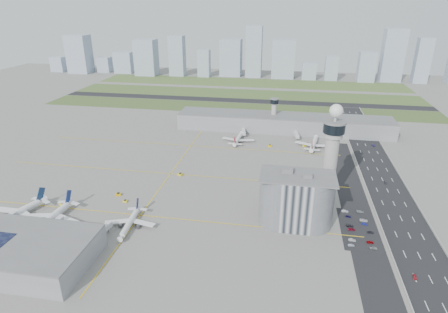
% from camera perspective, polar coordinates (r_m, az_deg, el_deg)
% --- Properties ---
extents(ground, '(1000.00, 1000.00, 0.00)m').
position_cam_1_polar(ground, '(249.20, -1.42, -6.24)').
color(ground, gray).
extents(grass_strip_0, '(480.00, 50.00, 0.08)m').
position_cam_1_polar(grass_strip_0, '(459.46, 1.71, 7.42)').
color(grass_strip_0, '#3E5428').
rests_on(grass_strip_0, ground).
extents(grass_strip_1, '(480.00, 60.00, 0.08)m').
position_cam_1_polar(grass_strip_1, '(531.55, 2.92, 9.50)').
color(grass_strip_1, '#3E5A2A').
rests_on(grass_strip_1, ground).
extents(grass_strip_2, '(480.00, 70.00, 0.08)m').
position_cam_1_polar(grass_strip_2, '(609.23, 3.91, 11.16)').
color(grass_strip_2, '#4C5F2D').
rests_on(grass_strip_2, ground).
extents(runway, '(480.00, 22.00, 0.10)m').
position_cam_1_polar(runway, '(494.91, 2.35, 8.53)').
color(runway, black).
rests_on(runway, ground).
extents(highway, '(28.00, 500.00, 0.10)m').
position_cam_1_polar(highway, '(255.21, 25.06, -7.83)').
color(highway, black).
rests_on(highway, ground).
extents(barrier_left, '(0.60, 500.00, 1.20)m').
position_cam_1_polar(barrier_left, '(251.43, 21.99, -7.62)').
color(barrier_left, '#9E9E99').
rests_on(barrier_left, ground).
extents(barrier_right, '(0.60, 500.00, 1.20)m').
position_cam_1_polar(barrier_right, '(259.18, 28.08, -7.81)').
color(barrier_right, '#9E9E99').
rests_on(barrier_right, ground).
extents(landside_road, '(18.00, 260.00, 0.08)m').
position_cam_1_polar(landside_road, '(240.93, 19.82, -8.81)').
color(landside_road, black).
rests_on(landside_road, ground).
extents(parking_lot, '(20.00, 44.00, 0.10)m').
position_cam_1_polar(parking_lot, '(230.47, 19.76, -10.32)').
color(parking_lot, black).
rests_on(parking_lot, ground).
extents(taxiway_line_h_0, '(260.00, 0.60, 0.01)m').
position_cam_1_polar(taxiway_line_h_0, '(235.18, -12.61, -8.74)').
color(taxiway_line_h_0, yellow).
rests_on(taxiway_line_h_0, ground).
extents(taxiway_line_h_1, '(260.00, 0.60, 0.01)m').
position_cam_1_polar(taxiway_line_h_1, '(284.55, -8.14, -2.63)').
color(taxiway_line_h_1, yellow).
rests_on(taxiway_line_h_1, ground).
extents(taxiway_line_h_2, '(260.00, 0.60, 0.01)m').
position_cam_1_polar(taxiway_line_h_2, '(337.38, -5.06, 1.64)').
color(taxiway_line_h_2, yellow).
rests_on(taxiway_line_h_2, ground).
extents(taxiway_line_v, '(0.60, 260.00, 0.01)m').
position_cam_1_polar(taxiway_line_v, '(284.55, -8.14, -2.63)').
color(taxiway_line_v, yellow).
rests_on(taxiway_line_v, ground).
extents(control_tower, '(14.00, 14.00, 64.50)m').
position_cam_1_polar(control_tower, '(239.18, 16.06, 0.83)').
color(control_tower, '#ADAAA5').
rests_on(control_tower, ground).
extents(secondary_tower, '(8.60, 8.60, 31.90)m').
position_cam_1_polar(secondary_tower, '(377.92, 7.61, 6.83)').
color(secondary_tower, '#ADAAA5').
rests_on(secondary_tower, ground).
extents(admin_building, '(42.00, 24.00, 33.50)m').
position_cam_1_polar(admin_building, '(218.71, 10.93, -6.50)').
color(admin_building, '#B2B2B7').
rests_on(admin_building, ground).
extents(terminal_pier, '(210.00, 32.00, 15.80)m').
position_cam_1_polar(terminal_pier, '(378.83, 9.02, 5.07)').
color(terminal_pier, gray).
rests_on(terminal_pier, ground).
extents(near_terminal, '(84.00, 42.00, 13.00)m').
position_cam_1_polar(near_terminal, '(218.64, -30.11, -12.21)').
color(near_terminal, gray).
rests_on(near_terminal, ground).
extents(airplane_near_a, '(47.92, 52.18, 12.10)m').
position_cam_1_polar(airplane_near_a, '(255.01, -29.37, -7.17)').
color(airplane_near_a, white).
rests_on(airplane_near_a, ground).
extents(airplane_near_b, '(37.93, 43.92, 11.80)m').
position_cam_1_polar(airplane_near_b, '(241.35, -25.01, -8.00)').
color(airplane_near_b, white).
rests_on(airplane_near_b, ground).
extents(airplane_near_c, '(32.85, 37.69, 9.89)m').
position_cam_1_polar(airplane_near_c, '(222.93, -14.24, -9.30)').
color(airplane_near_c, white).
rests_on(airplane_near_c, ground).
extents(airplane_far_a, '(32.28, 37.33, 10.00)m').
position_cam_1_polar(airplane_far_a, '(345.45, 2.20, 3.10)').
color(airplane_far_a, white).
rests_on(airplane_far_a, ground).
extents(airplane_far_b, '(39.23, 44.17, 11.06)m').
position_cam_1_polar(airplane_far_b, '(341.77, 13.57, 2.34)').
color(airplane_far_b, white).
rests_on(airplane_far_b, ground).
extents(jet_bridge_near_1, '(5.39, 14.31, 5.70)m').
position_cam_1_polar(jet_bridge_near_1, '(230.86, -25.72, -10.46)').
color(jet_bridge_near_1, silver).
rests_on(jet_bridge_near_1, ground).
extents(jet_bridge_near_2, '(5.39, 14.31, 5.70)m').
position_cam_1_polar(jet_bridge_near_2, '(215.78, -19.06, -11.75)').
color(jet_bridge_near_2, silver).
rests_on(jet_bridge_near_2, ground).
extents(jet_bridge_far_0, '(5.39, 14.31, 5.70)m').
position_cam_1_polar(jet_bridge_far_0, '(367.59, 2.96, 3.95)').
color(jet_bridge_far_0, silver).
rests_on(jet_bridge_far_0, ground).
extents(jet_bridge_far_1, '(5.39, 14.31, 5.70)m').
position_cam_1_polar(jet_bridge_far_1, '(365.23, 10.78, 3.45)').
color(jet_bridge_far_1, silver).
rests_on(jet_bridge_far_1, ground).
extents(tug_0, '(3.66, 2.66, 2.02)m').
position_cam_1_polar(tug_0, '(260.88, -23.40, -6.62)').
color(tug_0, yellow).
rests_on(tug_0, ground).
extents(tug_1, '(2.96, 2.16, 1.64)m').
position_cam_1_polar(tug_1, '(251.50, -14.83, -6.56)').
color(tug_1, yellow).
rests_on(tug_1, ground).
extents(tug_2, '(3.95, 3.29, 1.97)m').
position_cam_1_polar(tug_2, '(260.77, -15.80, -5.53)').
color(tug_2, '#D8A208').
rests_on(tug_2, ground).
extents(tug_3, '(4.14, 3.56, 2.02)m').
position_cam_1_polar(tug_3, '(280.72, -6.68, -2.69)').
color(tug_3, gold).
rests_on(tug_3, ground).
extents(tug_4, '(3.28, 2.34, 1.85)m').
position_cam_1_polar(tug_4, '(336.37, 7.01, 1.65)').
color(tug_4, '#E7B600').
rests_on(tug_4, ground).
extents(tug_5, '(3.48, 3.66, 1.76)m').
position_cam_1_polar(tug_5, '(342.11, 12.17, 1.66)').
color(tug_5, '#F5E206').
rests_on(tug_5, ground).
extents(car_lot_0, '(3.61, 1.74, 1.19)m').
position_cam_1_polar(car_lot_0, '(214.61, 18.84, -12.65)').
color(car_lot_0, white).
rests_on(car_lot_0, ground).
extents(car_lot_1, '(3.91, 1.38, 1.29)m').
position_cam_1_polar(car_lot_1, '(218.68, 18.96, -11.94)').
color(car_lot_1, '#AEAEAE').
rests_on(car_lot_1, ground).
extents(car_lot_2, '(4.20, 2.21, 1.13)m').
position_cam_1_polar(car_lot_2, '(227.81, 18.87, -10.45)').
color(car_lot_2, maroon).
rests_on(car_lot_2, ground).
extents(car_lot_3, '(4.14, 1.84, 1.18)m').
position_cam_1_polar(car_lot_3, '(230.79, 18.62, -9.94)').
color(car_lot_3, '#23212A').
rests_on(car_lot_3, ground).
extents(car_lot_4, '(3.25, 1.46, 1.08)m').
position_cam_1_polar(car_lot_4, '(239.57, 18.41, -8.65)').
color(car_lot_4, '#130D4A').
rests_on(car_lot_4, ground).
extents(car_lot_5, '(3.99, 1.45, 1.31)m').
position_cam_1_polar(car_lot_5, '(244.28, 17.95, -7.91)').
color(car_lot_5, silver).
rests_on(car_lot_5, ground).
extents(car_lot_6, '(4.06, 2.09, 1.09)m').
position_cam_1_polar(car_lot_6, '(216.28, 21.83, -12.84)').
color(car_lot_6, '#969798').
rests_on(car_lot_6, ground).
extents(car_lot_7, '(3.96, 1.85, 1.12)m').
position_cam_1_polar(car_lot_7, '(220.31, 21.40, -12.06)').
color(car_lot_7, '#7C0407').
rests_on(car_lot_7, ground).
extents(car_lot_8, '(3.59, 1.66, 1.19)m').
position_cam_1_polar(car_lot_8, '(228.72, 21.42, -10.69)').
color(car_lot_8, '#24222B').
rests_on(car_lot_8, ground).
extents(car_lot_9, '(3.70, 1.83, 1.17)m').
position_cam_1_polar(car_lot_9, '(235.17, 20.62, -9.59)').
color(car_lot_9, navy).
rests_on(car_lot_9, ground).
extents(car_lot_10, '(4.81, 2.63, 1.28)m').
position_cam_1_polar(car_lot_10, '(238.47, 20.51, -9.09)').
color(car_lot_10, silver).
rests_on(car_lot_10, ground).
extents(car_lot_11, '(4.52, 2.03, 1.29)m').
position_cam_1_polar(car_lot_11, '(246.85, 20.06, -7.88)').
color(car_lot_11, gray).
rests_on(car_lot_11, ground).
extents(car_hw_0, '(2.18, 4.04, 1.30)m').
position_cam_1_polar(car_hw_0, '(204.76, 27.07, -16.01)').
color(car_hw_0, '#AF1B28').
rests_on(car_hw_0, ground).
extents(car_hw_1, '(1.64, 3.80, 1.22)m').
position_cam_1_polar(car_hw_1, '(290.99, 23.40, -3.66)').
color(car_hw_1, black).
rests_on(car_hw_1, ground).
extents(car_hw_2, '(2.51, 4.38, 1.15)m').
position_cam_1_polar(car_hw_2, '(361.46, 21.84, 1.59)').
color(car_hw_2, navy).
rests_on(car_hw_2, ground).
extents(car_hw_4, '(1.53, 3.68, 1.24)m').
position_cam_1_polar(car_hw_4, '(415.99, 18.52, 4.70)').
color(car_hw_4, slate).
rests_on(car_hw_4, ground).
extents(skyline_bldg_0, '(24.05, 19.24, 26.50)m').
position_cam_1_polar(skyline_bldg_0, '(770.33, -23.88, 12.75)').
color(skyline_bldg_0, '#9EADC1').
rests_on(skyline_bldg_0, ground).
extents(skyline_bldg_1, '(37.63, 30.10, 65.60)m').
position_cam_1_polar(skyline_bldg_1, '(739.80, -21.19, 14.35)').
color(skyline_bldg_1, '#9EADC1').
rests_on(skyline_bldg_1, ground).
extents(skyline_bldg_2, '(22.81, 18.25, 26.79)m').
position_cam_1_polar(skyline_bldg_2, '(733.93, -17.72, 13.19)').
color(skyline_bldg_2, '#9EADC1').
rests_on(skyline_bldg_2, ground).
extents(skyline_bldg_3, '(32.30, 25.84, 36.93)m').
position_cam_1_polar(skyline_bldg_3, '(717.41, -14.90, 13.71)').
color(skyline_bldg_3, '#9EADC1').
rests_on(skyline_bldg_3, ground).
extents(skyline_bldg_4, '(35.81, 28.65, 60.36)m').
position_cam_1_polar(skyline_bldg_4, '(682.36, -11.77, 14.56)').
color(skyline_bldg_4, '#9EADC1').
rests_on(skyline_bldg_4, ground).
extents(skyline_bldg_5, '(25.49, 20.39, 66.89)m').
position_cam_1_polar(skyline_bldg_5, '(668.27, -7.15, 14.96)').
color(skyline_bldg_5, '#9EADC1').
rests_on(skyline_bldg_5, ground).
extents(skyline_bldg_6, '(20.04, 16.03, 45.20)m').
position_cam_1_polar(skyline_bldg_6, '(655.87, -3.06, 14.00)').
color(skyline_bldg_6, '#9EADC1').
rests_on(skyline_bldg_6, ground).
extents(skyline_bldg_7, '(35.76, 28.61, 61.22)m').
position_cam_1_polar(skyline_bldg_7, '(664.97, 1.06, 14.84)').
color(skyline_bldg_7, '#9EADC1').
rests_on(skyline_bldg_7, ground).
extents(skyline_bldg_8, '(26.33, 21.06, 83.39)m').
position_cam_1_polar(skyline_bldg_8, '(653.23, 4.59, 15.62)').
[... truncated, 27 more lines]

